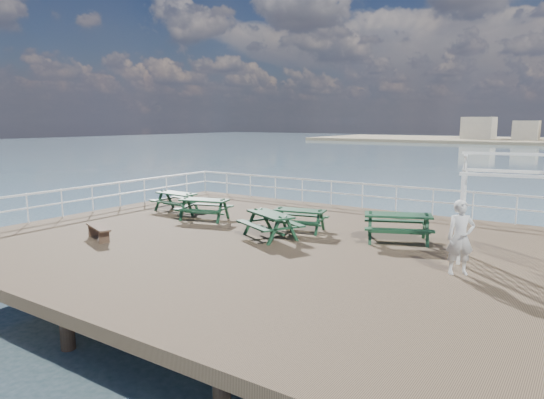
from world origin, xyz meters
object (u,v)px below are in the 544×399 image
at_px(flat_bench_near, 98,230).
at_px(picnic_table_e, 398,222).
at_px(picnic_table_b, 204,205).
at_px(picnic_table_d, 270,220).
at_px(trellis_arbor, 506,215).
at_px(picnic_table_c, 300,215).
at_px(person, 460,238).
at_px(picnic_table_a, 176,198).

bearing_deg(flat_bench_near, picnic_table_e, 52.95).
bearing_deg(picnic_table_b, flat_bench_near, -114.42).
height_order(picnic_table_b, picnic_table_d, picnic_table_d).
height_order(picnic_table_e, trellis_arbor, trellis_arbor).
xyz_separation_m(picnic_table_b, picnic_table_e, (7.19, 0.77, 0.06)).
relative_size(picnic_table_b, flat_bench_near, 1.43).
distance_m(picnic_table_c, picnic_table_e, 3.27).
height_order(picnic_table_d, trellis_arbor, trellis_arbor).
relative_size(picnic_table_c, trellis_arbor, 0.68).
bearing_deg(picnic_table_e, picnic_table_b, 162.98).
distance_m(picnic_table_b, person, 9.67).
bearing_deg(person, picnic_table_e, 102.33).
bearing_deg(trellis_arbor, picnic_table_d, 179.75).
relative_size(picnic_table_d, flat_bench_near, 1.55).
bearing_deg(picnic_table_d, picnic_table_a, -170.53).
height_order(picnic_table_b, picnic_table_c, picnic_table_b).
relative_size(picnic_table_a, picnic_table_e, 0.74).
relative_size(picnic_table_a, trellis_arbor, 0.63).
bearing_deg(trellis_arbor, picnic_table_a, 167.53).
bearing_deg(trellis_arbor, picnic_table_e, 157.43).
xyz_separation_m(picnic_table_b, trellis_arbor, (10.29, 0.06, 0.71)).
height_order(picnic_table_d, flat_bench_near, picnic_table_d).
relative_size(picnic_table_e, flat_bench_near, 1.65).
height_order(picnic_table_a, person, person).
bearing_deg(flat_bench_near, person, 35.18).
bearing_deg(picnic_table_c, trellis_arbor, -14.65).
bearing_deg(picnic_table_d, picnic_table_c, 104.74).
relative_size(picnic_table_c, picnic_table_e, 0.79).
xyz_separation_m(picnic_table_c, picnic_table_d, (-0.27, -1.38, 0.05)).
height_order(flat_bench_near, person, person).
xyz_separation_m(flat_bench_near, person, (10.18, 2.67, 0.59)).
distance_m(picnic_table_c, picnic_table_d, 1.41).
bearing_deg(trellis_arbor, picnic_table_b, 170.78).
xyz_separation_m(picnic_table_d, trellis_arbor, (6.61, 1.08, 0.70)).
bearing_deg(picnic_table_b, picnic_table_d, -31.40).
height_order(picnic_table_a, picnic_table_e, picnic_table_e).
xyz_separation_m(picnic_table_a, picnic_table_c, (6.10, -0.34, -0.02)).
bearing_deg(trellis_arbor, picnic_table_c, 167.78).
xyz_separation_m(picnic_table_b, flat_bench_near, (-0.64, -4.21, -0.25)).
bearing_deg(picnic_table_c, picnic_table_a, 164.84).
relative_size(picnic_table_b, person, 1.18).
bearing_deg(picnic_table_e, picnic_table_c, 164.21).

